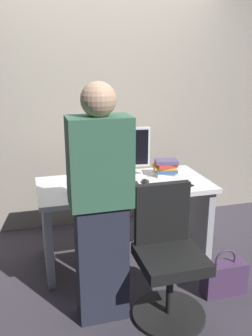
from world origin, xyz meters
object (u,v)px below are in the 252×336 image
(mouse, at_px, (145,181))
(cup_near_keyboard, at_px, (71,187))
(office_chair, at_px, (168,259))
(cell_phone, at_px, (185,184))
(monitor, at_px, (120,150))
(desk, at_px, (124,206))
(book_stack, at_px, (165,167))
(keyboard, at_px, (114,186))
(handbag, at_px, (224,277))
(person_at_desk, at_px, (101,206))

(mouse, distance_m, cup_near_keyboard, 0.65)
(office_chair, relative_size, cell_phone, 6.53)
(monitor, bearing_deg, cup_near_keyboard, -148.57)
(desk, relative_size, mouse, 14.91)
(desk, xyz_separation_m, book_stack, (0.42, 0.10, 0.30))
(monitor, xyz_separation_m, keyboard, (-0.12, -0.25, -0.25))
(handbag, bearing_deg, cup_near_keyboard, 151.30)
(keyboard, relative_size, book_stack, 1.78)
(desk, bearing_deg, person_at_desk, -116.62)
(desk, relative_size, person_at_desk, 0.91)
(office_chair, relative_size, book_stack, 3.90)
(keyboard, distance_m, book_stack, 0.57)
(person_at_desk, height_order, monitor, person_at_desk)
(person_at_desk, height_order, cell_phone, person_at_desk)
(book_stack, distance_m, handbag, 1.08)
(office_chair, distance_m, handbag, 0.59)
(keyboard, bearing_deg, desk, 38.59)
(person_at_desk, bearing_deg, book_stack, 46.37)
(cup_near_keyboard, xyz_separation_m, handbag, (1.08, -0.59, -0.64))
(office_chair, relative_size, person_at_desk, 0.57)
(person_at_desk, relative_size, keyboard, 3.81)
(keyboard, xyz_separation_m, mouse, (0.29, 0.03, 0.01))
(cell_phone, bearing_deg, person_at_desk, -168.77)
(desk, xyz_separation_m, mouse, (0.17, -0.06, 0.24))
(desk, relative_size, cup_near_keyboard, 14.95)
(keyboard, relative_size, handbag, 1.14)
(office_chair, relative_size, monitor, 1.74)
(person_at_desk, bearing_deg, cell_phone, 32.01)
(office_chair, relative_size, handbag, 2.49)
(monitor, bearing_deg, handbag, -56.05)
(book_stack, distance_m, cell_phone, 0.30)
(cup_near_keyboard, distance_m, book_stack, 0.92)
(monitor, distance_m, keyboard, 0.37)
(cell_phone, bearing_deg, book_stack, 83.75)
(office_chair, bearing_deg, cup_near_keyboard, 130.29)
(monitor, distance_m, cell_phone, 0.65)
(desk, relative_size, monitor, 2.76)
(office_chair, bearing_deg, person_at_desk, 168.90)
(cell_phone, bearing_deg, office_chair, -143.62)
(desk, xyz_separation_m, cup_near_keyboard, (-0.48, -0.13, 0.27))
(desk, height_order, keyboard, keyboard)
(cup_near_keyboard, bearing_deg, keyboard, 7.20)
(office_chair, height_order, person_at_desk, person_at_desk)
(monitor, distance_m, handbag, 1.37)
(keyboard, relative_size, cell_phone, 2.99)
(desk, distance_m, person_at_desk, 0.86)
(person_at_desk, height_order, mouse, person_at_desk)
(office_chair, bearing_deg, monitor, 95.06)
(desk, relative_size, office_chair, 1.59)
(cell_phone, bearing_deg, mouse, 137.86)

